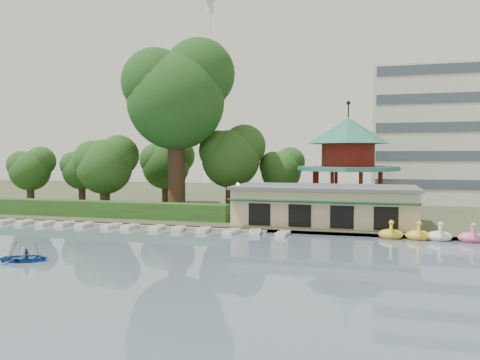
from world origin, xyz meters
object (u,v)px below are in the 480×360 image
(dock, at_px, (111,224))
(big_tree, at_px, (178,92))
(boathouse, at_px, (324,204))
(rowboat_with_passengers, at_px, (25,255))
(pavilion, at_px, (348,155))

(dock, distance_m, big_tree, 19.07)
(dock, relative_size, boathouse, 1.83)
(big_tree, height_order, rowboat_with_passengers, big_tree)
(pavilion, xyz_separation_m, big_tree, (-20.83, -3.80, 7.89))
(big_tree, bearing_deg, dock, -106.06)
(boathouse, distance_m, big_tree, 23.72)
(boathouse, bearing_deg, pavilion, 78.72)
(pavilion, xyz_separation_m, rowboat_with_passengers, (-21.04, -31.44, -7.02))
(boathouse, bearing_deg, dock, -167.76)
(rowboat_with_passengers, bearing_deg, boathouse, 48.36)
(boathouse, height_order, big_tree, big_tree)
(boathouse, relative_size, pavilion, 1.38)
(dock, relative_size, rowboat_with_passengers, 6.55)
(big_tree, xyz_separation_m, rowboat_with_passengers, (-0.21, -27.64, -14.91))
(dock, height_order, boathouse, boathouse)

